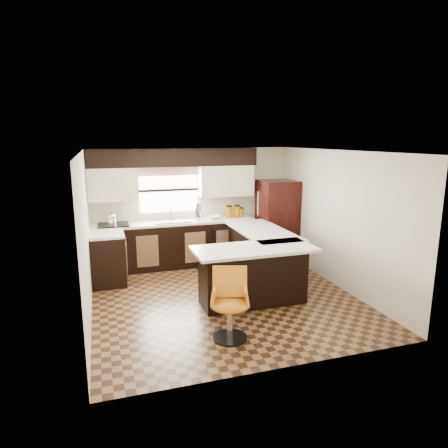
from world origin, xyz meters
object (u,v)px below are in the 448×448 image
object	(u,v)px
peninsula_long	(260,256)
bar_chair	(230,305)
refrigerator	(277,221)
peninsula_return	(253,276)

from	to	relation	value
peninsula_long	bar_chair	xyz separation A→B (m)	(-1.25, -1.99, 0.02)
peninsula_long	bar_chair	distance (m)	2.35
peninsula_long	refrigerator	bearing A→B (deg)	51.57
peninsula_long	bar_chair	bearing A→B (deg)	-122.05
peninsula_return	bar_chair	world-z (taller)	bar_chair
refrigerator	peninsula_return	bearing A→B (deg)	-123.77
refrigerator	bar_chair	xyz separation A→B (m)	(-2.05, -3.01, -0.40)
bar_chair	peninsula_return	bearing A→B (deg)	71.79
peninsula_return	refrigerator	bearing A→B (deg)	56.23
peninsula_return	refrigerator	size ratio (longest dim) A/B	0.95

